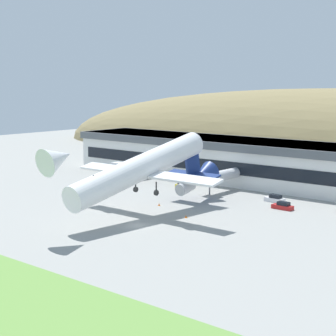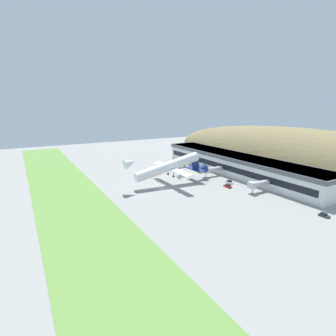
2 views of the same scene
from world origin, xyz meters
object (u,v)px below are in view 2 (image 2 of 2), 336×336
(terminal_building, at_px, (236,163))
(traffic_cone_1, at_px, (180,180))
(jetway_0, at_px, (184,161))
(jetway_1, at_px, (212,170))
(cargo_airplane, at_px, (170,167))
(service_car_0, at_px, (228,186))
(traffic_cone_0, at_px, (184,187))
(fuel_truck, at_px, (182,163))
(service_car_1, at_px, (200,172))
(jetway_2, at_px, (258,184))
(service_car_2, at_px, (324,215))
(service_car_3, at_px, (229,182))

(terminal_building, bearing_deg, traffic_cone_1, -95.05)
(jetway_0, xyz_separation_m, jetway_1, (28.14, 0.75, -0.00))
(cargo_airplane, height_order, service_car_0, cargo_airplane)
(terminal_building, bearing_deg, traffic_cone_0, -79.29)
(fuel_truck, relative_size, traffic_cone_0, 12.40)
(jetway_0, height_order, cargo_airplane, cargo_airplane)
(service_car_1, bearing_deg, cargo_airplane, -67.09)
(fuel_truck, height_order, traffic_cone_1, fuel_truck)
(service_car_0, xyz_separation_m, traffic_cone_1, (-22.21, -13.94, -0.38))
(jetway_2, xyz_separation_m, service_car_1, (-43.24, -1.65, -3.31))
(jetway_0, distance_m, service_car_1, 18.33)
(jetway_1, xyz_separation_m, cargo_airplane, (1.70, -28.97, 5.36))
(cargo_airplane, xyz_separation_m, traffic_cone_1, (-3.28, 8.67, -9.07))
(jetway_0, distance_m, service_car_2, 93.15)
(service_car_1, height_order, traffic_cone_0, service_car_1)
(traffic_cone_1, bearing_deg, traffic_cone_0, -24.15)
(jetway_2, bearing_deg, cargo_airplane, -136.71)
(jetway_1, height_order, traffic_cone_1, jetway_1)
(fuel_truck, bearing_deg, jetway_0, -16.64)
(terminal_building, relative_size, service_car_3, 25.04)
(service_car_0, relative_size, service_car_3, 0.98)
(service_car_0, distance_m, traffic_cone_0, 21.92)
(jetway_2, bearing_deg, service_car_2, -1.47)
(cargo_airplane, relative_size, fuel_truck, 6.67)
(jetway_0, xyz_separation_m, service_car_3, (43.85, -0.17, -3.29))
(service_car_3, distance_m, traffic_cone_0, 25.17)
(service_car_1, xyz_separation_m, traffic_cone_1, (8.53, -19.29, -0.40))
(service_car_2, height_order, service_car_3, service_car_3)
(terminal_building, relative_size, service_car_2, 31.50)
(service_car_0, distance_m, traffic_cone_1, 26.22)
(jetway_0, xyz_separation_m, fuel_truck, (-4.67, 1.40, -2.53))
(terminal_building, height_order, jetway_2, terminal_building)
(cargo_airplane, distance_m, fuel_truck, 46.15)
(terminal_building, distance_m, service_car_3, 23.33)
(terminal_building, relative_size, traffic_cone_0, 203.72)
(service_car_0, bearing_deg, terminal_building, 129.17)
(jetway_1, distance_m, fuel_truck, 32.91)
(service_car_0, xyz_separation_m, service_car_3, (-4.91, 5.45, 0.03))
(jetway_1, relative_size, service_car_3, 2.79)
(jetway_1, bearing_deg, service_car_3, -3.34)
(jetway_1, bearing_deg, fuel_truck, 178.87)
(service_car_0, height_order, fuel_truck, fuel_truck)
(service_car_2, relative_size, fuel_truck, 0.52)
(service_car_2, distance_m, service_car_3, 49.24)
(service_car_3, height_order, traffic_cone_0, service_car_3)
(service_car_0, distance_m, service_car_1, 31.20)
(jetway_1, relative_size, fuel_truck, 1.83)
(service_car_0, bearing_deg, jetway_2, 29.26)
(cargo_airplane, bearing_deg, terminal_building, 90.00)
(service_car_2, bearing_deg, fuel_truck, 179.52)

